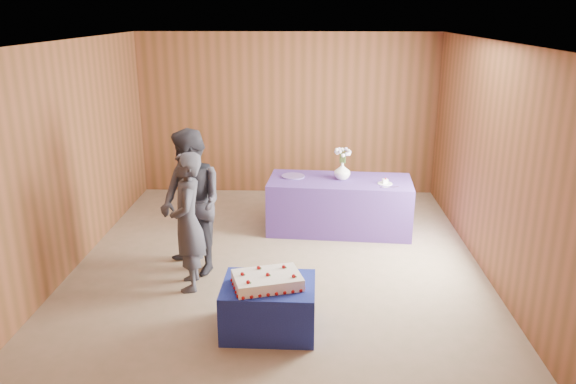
{
  "coord_description": "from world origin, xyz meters",
  "views": [
    {
      "loc": [
        0.36,
        -6.37,
        3.03
      ],
      "look_at": [
        0.12,
        0.1,
        0.92
      ],
      "focal_mm": 35.0,
      "sensor_mm": 36.0,
      "label": 1
    }
  ],
  "objects_px": {
    "sheet_cake": "(267,280)",
    "vase": "(342,171)",
    "guest_left": "(188,222)",
    "serving_table": "(339,205)",
    "guest_right": "(191,203)",
    "cake_table": "(269,307)"
  },
  "relations": [
    {
      "from": "serving_table",
      "to": "guest_right",
      "type": "bearing_deg",
      "value": -138.02
    },
    {
      "from": "sheet_cake",
      "to": "vase",
      "type": "distance_m",
      "value": 2.92
    },
    {
      "from": "serving_table",
      "to": "guest_right",
      "type": "relative_size",
      "value": 1.15
    },
    {
      "from": "sheet_cake",
      "to": "serving_table",
      "type": "bearing_deg",
      "value": 56.14
    },
    {
      "from": "guest_left",
      "to": "cake_table",
      "type": "bearing_deg",
      "value": 38.11
    },
    {
      "from": "serving_table",
      "to": "vase",
      "type": "relative_size",
      "value": 8.43
    },
    {
      "from": "cake_table",
      "to": "guest_right",
      "type": "relative_size",
      "value": 0.52
    },
    {
      "from": "cake_table",
      "to": "serving_table",
      "type": "bearing_deg",
      "value": 74.01
    },
    {
      "from": "vase",
      "to": "sheet_cake",
      "type": "bearing_deg",
      "value": -107.23
    },
    {
      "from": "sheet_cake",
      "to": "guest_left",
      "type": "xyz_separation_m",
      "value": [
        -0.95,
        0.91,
        0.23
      ]
    },
    {
      "from": "vase",
      "to": "guest_right",
      "type": "xyz_separation_m",
      "value": [
        -1.85,
        -1.44,
        0.0
      ]
    },
    {
      "from": "sheet_cake",
      "to": "guest_left",
      "type": "relative_size",
      "value": 0.48
    },
    {
      "from": "sheet_cake",
      "to": "guest_left",
      "type": "height_order",
      "value": "guest_left"
    },
    {
      "from": "vase",
      "to": "guest_right",
      "type": "distance_m",
      "value": 2.34
    },
    {
      "from": "cake_table",
      "to": "sheet_cake",
      "type": "relative_size",
      "value": 1.18
    },
    {
      "from": "cake_table",
      "to": "sheet_cake",
      "type": "height_order",
      "value": "sheet_cake"
    },
    {
      "from": "vase",
      "to": "guest_right",
      "type": "bearing_deg",
      "value": -142.05
    },
    {
      "from": "cake_table",
      "to": "sheet_cake",
      "type": "bearing_deg",
      "value": -103.98
    },
    {
      "from": "cake_table",
      "to": "guest_left",
      "type": "distance_m",
      "value": 1.41
    },
    {
      "from": "sheet_cake",
      "to": "vase",
      "type": "height_order",
      "value": "vase"
    },
    {
      "from": "vase",
      "to": "guest_left",
      "type": "distance_m",
      "value": 2.6
    },
    {
      "from": "cake_table",
      "to": "guest_left",
      "type": "bearing_deg",
      "value": 138.47
    }
  ]
}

